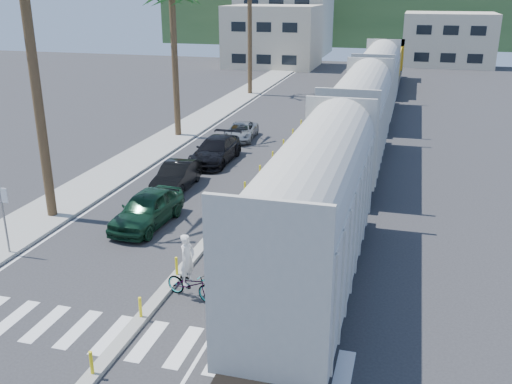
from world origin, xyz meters
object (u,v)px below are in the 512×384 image
Objects in this scene: street_sign at (3,210)px; cyclist at (190,278)px; car_lead at (147,209)px; car_second at (177,176)px.

street_sign is 8.50m from cyclist.
cyclist is at bearing -49.45° from car_lead.
cyclist is (4.27, -5.52, -0.05)m from car_lead.
car_lead is 2.01× the size of cyclist.
car_second is 1.83× the size of cyclist.
car_lead is at bearing 52.23° from cyclist.
car_lead is (4.06, 4.33, -1.17)m from street_sign.
street_sign is at bearing 96.40° from cyclist.
street_sign is at bearing -111.49° from car_second.
car_lead is 6.98m from cyclist.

